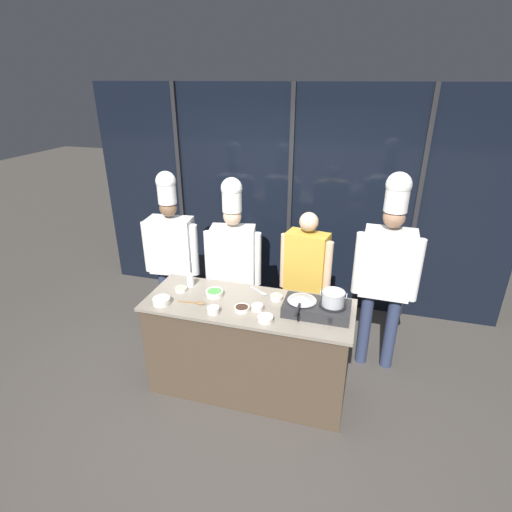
{
  "coord_description": "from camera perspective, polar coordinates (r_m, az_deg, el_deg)",
  "views": [
    {
      "loc": [
        0.89,
        -2.88,
        2.74
      ],
      "look_at": [
        0.0,
        0.25,
        1.28
      ],
      "focal_mm": 28.0,
      "sensor_mm": 36.0,
      "label": 1
    }
  ],
  "objects": [
    {
      "name": "squeeze_bottle_clear",
      "position": [
        3.81,
        -9.38,
        -3.28
      ],
      "size": [
        0.07,
        0.07,
        0.15
      ],
      "color": "white",
      "rests_on": "demo_counter"
    },
    {
      "name": "ground_plane",
      "position": [
        4.07,
        -1.01,
        -18.14
      ],
      "size": [
        24.0,
        24.0,
        0.0
      ],
      "primitive_type": "plane",
      "color": "#47423D"
    },
    {
      "name": "serving_spoon_slotted",
      "position": [
        3.67,
        0.77,
        -5.23
      ],
      "size": [
        0.2,
        0.15,
        0.02
      ],
      "color": "#B2B5BA",
      "rests_on": "demo_counter"
    },
    {
      "name": "prep_bowl_scallions",
      "position": [
        3.64,
        -5.94,
        -5.23
      ],
      "size": [
        0.16,
        0.16,
        0.05
      ],
      "color": "silver",
      "rests_on": "demo_counter"
    },
    {
      "name": "prep_bowl_bean_sprouts",
      "position": [
        3.27,
        1.36,
        -8.87
      ],
      "size": [
        0.13,
        0.13,
        0.05
      ],
      "color": "silver",
      "rests_on": "demo_counter"
    },
    {
      "name": "prep_bowl_shrimp",
      "position": [
        3.57,
        2.94,
        -5.88
      ],
      "size": [
        0.11,
        0.11,
        0.04
      ],
      "color": "silver",
      "rests_on": "demo_counter"
    },
    {
      "name": "stock_pot",
      "position": [
        3.32,
        10.98,
        -5.89
      ],
      "size": [
        0.22,
        0.19,
        0.12
      ],
      "color": "#B7BABF",
      "rests_on": "portable_stove"
    },
    {
      "name": "prep_bowl_chicken",
      "position": [
        3.41,
        0.2,
        -7.3
      ],
      "size": [
        0.1,
        0.1,
        0.05
      ],
      "color": "silver",
      "rests_on": "demo_counter"
    },
    {
      "name": "chef_line",
      "position": [
        3.92,
        18.24,
        -1.0
      ],
      "size": [
        0.61,
        0.25,
        2.01
      ],
      "rotation": [
        0.0,
        0.0,
        3.11
      ],
      "color": "#2D3856",
      "rests_on": "ground_plane"
    },
    {
      "name": "prep_bowl_soy_glaze",
      "position": [
        3.41,
        -2.04,
        -7.47
      ],
      "size": [
        0.13,
        0.13,
        0.04
      ],
      "color": "silver",
      "rests_on": "demo_counter"
    },
    {
      "name": "prep_bowl_rice",
      "position": [
        3.39,
        -6.14,
        -7.64
      ],
      "size": [
        0.11,
        0.11,
        0.05
      ],
      "color": "silver",
      "rests_on": "demo_counter"
    },
    {
      "name": "demo_counter",
      "position": [
        3.77,
        -1.07,
        -12.89
      ],
      "size": [
        1.84,
        0.68,
        0.93
      ],
      "color": "#4C3D2D",
      "rests_on": "ground_plane"
    },
    {
      "name": "prep_bowl_ginger",
      "position": [
        3.76,
        -10.66,
        -4.67
      ],
      "size": [
        0.11,
        0.11,
        0.03
      ],
      "color": "silver",
      "rests_on": "demo_counter"
    },
    {
      "name": "person_guest",
      "position": [
        4.0,
        7.14,
        -2.39
      ],
      "size": [
        0.52,
        0.28,
        1.59
      ],
      "rotation": [
        0.0,
        0.0,
        2.95
      ],
      "color": "#232326",
      "rests_on": "ground_plane"
    },
    {
      "name": "portable_stove",
      "position": [
        3.39,
        8.67,
        -7.37
      ],
      "size": [
        0.55,
        0.32,
        0.11
      ],
      "color": "#28282B",
      "rests_on": "demo_counter"
    },
    {
      "name": "prep_bowl_noodles",
      "position": [
        3.59,
        -13.36,
        -6.19
      ],
      "size": [
        0.15,
        0.15,
        0.06
      ],
      "color": "silver",
      "rests_on": "demo_counter"
    },
    {
      "name": "window_wall_back",
      "position": [
        4.96,
        4.96,
        7.81
      ],
      "size": [
        5.12,
        0.09,
        2.7
      ],
      "color": "black",
      "rests_on": "ground_plane"
    },
    {
      "name": "frying_pan",
      "position": [
        3.36,
        6.59,
        -6.04
      ],
      "size": [
        0.25,
        0.42,
        0.04
      ],
      "color": "#ADAFB5",
      "rests_on": "portable_stove"
    },
    {
      "name": "chef_sous",
      "position": [
        4.1,
        -3.27,
        0.05
      ],
      "size": [
        0.57,
        0.31,
        1.87
      ],
      "rotation": [
        0.0,
        0.0,
        3.33
      ],
      "color": "#4C4C51",
      "rests_on": "ground_plane"
    },
    {
      "name": "serving_spoon_solid",
      "position": [
        3.55,
        -8.38,
        -6.63
      ],
      "size": [
        0.25,
        0.06,
        0.02
      ],
      "color": "olive",
      "rests_on": "demo_counter"
    },
    {
      "name": "chef_head",
      "position": [
        4.43,
        -11.95,
        1.29
      ],
      "size": [
        0.62,
        0.29,
        1.88
      ],
      "rotation": [
        0.0,
        0.0,
        3.24
      ],
      "color": "#2D3856",
      "rests_on": "ground_plane"
    }
  ]
}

